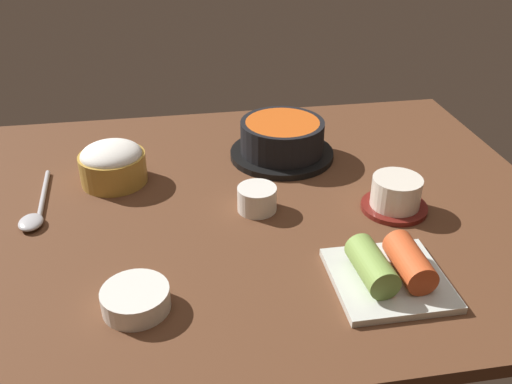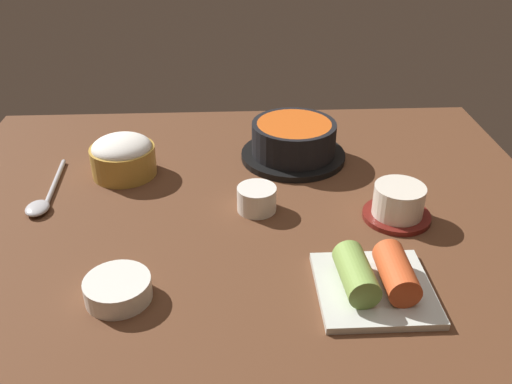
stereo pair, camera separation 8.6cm
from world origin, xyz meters
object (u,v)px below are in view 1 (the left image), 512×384
Objects in this scene: spoon at (35,213)px; kimchi_plate at (390,270)px; tea_cup_with_saucer at (396,195)px; stone_pot at (282,140)px; banchan_cup_center at (257,198)px; rice_bowl at (112,163)px; side_bowl_near at (136,298)px.

kimchi_plate is at bearing -26.53° from spoon.
kimchi_plate is (-7.41, -16.80, -0.66)cm from tea_cup_with_saucer.
banchan_cup_center is (-7.58, -17.39, -1.33)cm from stone_pot.
rice_bowl reaches higher than side_bowl_near.
stone_pot is at bearing 66.44° from banchan_cup_center.
stone_pot is 19.02cm from banchan_cup_center.
kimchi_plate is 0.77× the size of spoon.
banchan_cup_center is 34.21cm from spoon.
side_bowl_near is at bearing 179.22° from kimchi_plate.
kimchi_plate is at bearing -113.80° from tea_cup_with_saucer.
rice_bowl is 0.59× the size of spoon.
kimchi_plate reaches higher than side_bowl_near.
rice_bowl is 25.94cm from banchan_cup_center.
stone_pot is at bearing 99.47° from kimchi_plate.
kimchi_plate is 1.73× the size of side_bowl_near.
banchan_cup_center is (-21.27, 3.42, -0.53)cm from tea_cup_with_saucer.
kimchi_plate is (6.28, -37.62, -1.46)cm from stone_pot.
spoon is (-15.73, 23.45, -0.92)cm from side_bowl_near.
banchan_cup_center is 0.42× the size of kimchi_plate.
side_bowl_near is (-25.84, -37.18, -1.90)cm from stone_pot.
rice_bowl is 49.18cm from kimchi_plate.
banchan_cup_center is 26.93cm from side_bowl_near.
rice_bowl is at bearing 150.17° from banchan_cup_center.
tea_cup_with_saucer is 0.55× the size of spoon.
kimchi_plate is at bearing -0.78° from side_bowl_near.
rice_bowl is at bearing 137.66° from kimchi_plate.
side_bowl_near is at bearing -124.80° from stone_pot.
tea_cup_with_saucer reaches higher than spoon.
rice_bowl reaches higher than banchan_cup_center.
rice_bowl is 1.81× the size of banchan_cup_center.
side_bowl_near is at bearing -82.64° from rice_bowl.
rice_bowl is at bearing 38.72° from spoon.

